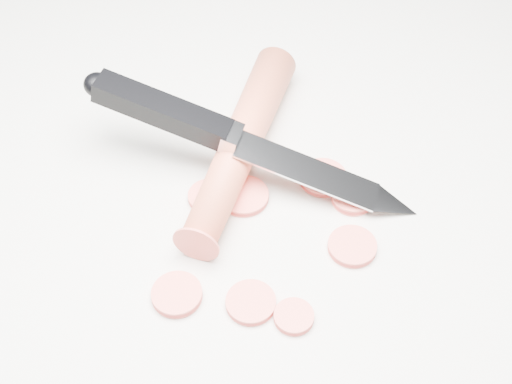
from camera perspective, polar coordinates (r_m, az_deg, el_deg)
ground at (r=0.59m, az=-1.09°, el=0.03°), size 2.40×2.40×0.00m
carrot at (r=0.60m, az=-1.23°, el=3.88°), size 0.19×0.16×0.03m
carrot_slice_0 at (r=0.53m, az=-6.35°, el=-8.15°), size 0.04×0.04×0.01m
carrot_slice_1 at (r=0.52m, az=-0.42°, el=-8.83°), size 0.04×0.04×0.01m
carrot_slice_2 at (r=0.58m, az=-3.81°, el=-0.38°), size 0.03×0.03×0.01m
carrot_slice_3 at (r=0.56m, az=7.71°, el=-4.33°), size 0.04×0.04×0.01m
carrot_slice_4 at (r=0.60m, az=5.38°, el=1.16°), size 0.04×0.04×0.01m
carrot_slice_5 at (r=0.58m, az=-0.97°, el=-0.33°), size 0.04×0.04×0.01m
carrot_slice_6 at (r=0.59m, az=7.72°, el=-0.47°), size 0.03×0.03×0.01m
carrot_slice_7 at (r=0.52m, az=3.05°, el=-9.93°), size 0.03×0.03×0.01m
kitchen_knife at (r=0.57m, az=-0.43°, el=4.04°), size 0.20×0.25×0.08m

